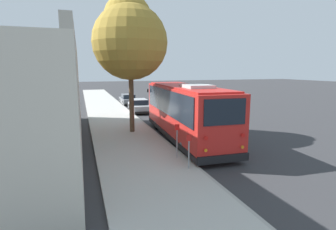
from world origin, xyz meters
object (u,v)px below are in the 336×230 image
at_px(parked_sedan_gray, 128,100).
at_px(street_tree, 130,37).
at_px(shuttle_bus, 185,109).
at_px(sign_post_far, 177,141).
at_px(sign_post_near, 189,151).
at_px(parked_sedan_silver, 139,106).

distance_m(parked_sedan_gray, street_tree, 16.28).
bearing_deg(shuttle_bus, sign_post_far, 155.27).
relative_size(street_tree, sign_post_near, 6.07).
distance_m(parked_sedan_silver, sign_post_far, 14.94).
xyz_separation_m(sign_post_near, sign_post_far, (1.42, 0.00, 0.08)).
distance_m(shuttle_bus, sign_post_near, 5.45).
bearing_deg(street_tree, parked_sedan_gray, -9.09).
relative_size(parked_sedan_gray, sign_post_near, 2.89).
distance_m(parked_sedan_silver, street_tree, 10.71).
bearing_deg(parked_sedan_silver, sign_post_near, 177.01).
bearing_deg(street_tree, sign_post_near, -172.50).
bearing_deg(shuttle_bus, parked_sedan_gray, 4.45).
xyz_separation_m(street_tree, sign_post_far, (-6.15, -1.00, -5.37)).
bearing_deg(street_tree, shuttle_bus, -131.55).
xyz_separation_m(parked_sedan_silver, sign_post_far, (-14.87, 1.44, 0.38)).
bearing_deg(shuttle_bus, sign_post_near, 162.33).
height_order(shuttle_bus, street_tree, street_tree).
distance_m(street_tree, sign_post_far, 8.22).
distance_m(parked_sedan_gray, sign_post_near, 22.65).
distance_m(shuttle_bus, sign_post_far, 4.16).
bearing_deg(sign_post_far, parked_sedan_gray, -3.80).
bearing_deg(sign_post_near, shuttle_bus, -20.56).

